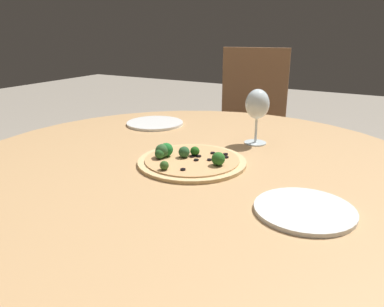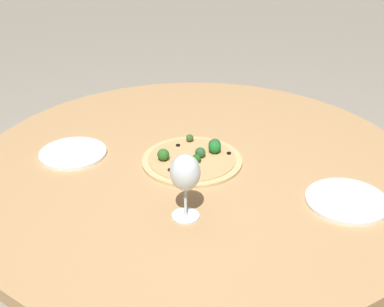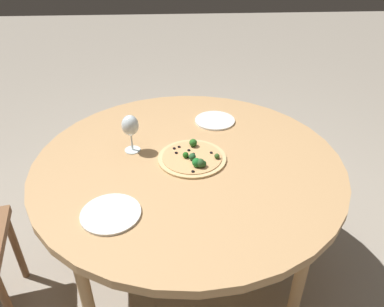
# 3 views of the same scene
# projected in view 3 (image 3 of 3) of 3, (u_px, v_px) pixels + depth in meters

# --- Properties ---
(ground_plane) EXTENTS (12.00, 12.00, 0.00)m
(ground_plane) POSITION_uv_depth(u_px,v_px,m) (189.00, 266.00, 2.08)
(ground_plane) COLOR gray
(dining_table) EXTENTS (1.39, 1.39, 0.71)m
(dining_table) POSITION_uv_depth(u_px,v_px,m) (188.00, 169.00, 1.72)
(dining_table) COLOR tan
(dining_table) RESTS_ON ground_plane
(pizza) EXTENTS (0.31, 0.31, 0.05)m
(pizza) POSITION_uv_depth(u_px,v_px,m) (193.00, 158.00, 1.69)
(pizza) COLOR tan
(pizza) RESTS_ON dining_table
(wine_glass) EXTENTS (0.08, 0.08, 0.18)m
(wine_glass) POSITION_uv_depth(u_px,v_px,m) (130.00, 126.00, 1.69)
(wine_glass) COLOR silver
(wine_glass) RESTS_ON dining_table
(plate_near) EXTENTS (0.21, 0.21, 0.01)m
(plate_near) POSITION_uv_depth(u_px,v_px,m) (215.00, 121.00, 2.00)
(plate_near) COLOR silver
(plate_near) RESTS_ON dining_table
(plate_far) EXTENTS (0.23, 0.23, 0.01)m
(plate_far) POSITION_uv_depth(u_px,v_px,m) (111.00, 214.00, 1.39)
(plate_far) COLOR silver
(plate_far) RESTS_ON dining_table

